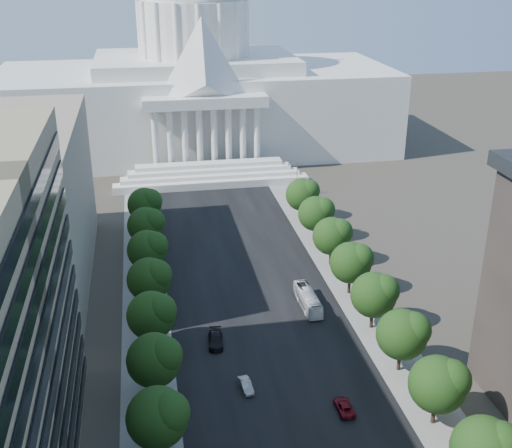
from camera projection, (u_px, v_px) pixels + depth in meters
road_asphalt at (247, 286)px, 120.49m from camera, size 30.00×260.00×0.01m
sidewalk_left at (145, 295)px, 117.36m from camera, size 8.00×260.00×0.02m
sidewalk_right at (344, 277)px, 123.62m from camera, size 8.00×260.00×0.02m
capitol at (196, 85)px, 198.67m from camera, size 120.00×56.00×73.00m
tree_l_d at (160, 416)px, 76.83m from camera, size 7.79×7.60×9.97m
tree_l_e at (156, 359)px, 87.71m from camera, size 7.79×7.60×9.97m
tree_l_f at (153, 314)px, 98.58m from camera, size 7.79×7.60×9.97m
tree_l_g at (151, 278)px, 109.45m from camera, size 7.79×7.60×9.97m
tree_l_h at (149, 249)px, 120.32m from camera, size 7.79×7.60×9.97m
tree_l_i at (147, 224)px, 131.20m from camera, size 7.79×7.60×9.97m
tree_l_j at (146, 204)px, 142.07m from camera, size 7.79×7.60×9.97m
tree_r_c at (488, 448)px, 71.89m from camera, size 7.79×7.60×9.97m
tree_r_d at (441, 383)px, 82.77m from camera, size 7.79×7.60×9.97m
tree_r_e at (405, 333)px, 93.64m from camera, size 7.79×7.60×9.97m
tree_r_f at (376, 294)px, 104.51m from camera, size 7.79×7.60×9.97m
tree_r_g at (353, 262)px, 115.39m from camera, size 7.79×7.60×9.97m
tree_r_h at (334, 235)px, 126.26m from camera, size 7.79×7.60×9.97m
tree_r_i at (317, 213)px, 137.13m from camera, size 7.79×7.60×9.97m
tree_r_j at (304, 194)px, 148.01m from camera, size 7.79×7.60×9.97m
streetlight_c at (414, 335)px, 94.32m from camera, size 2.61×0.44×9.00m
streetlight_d at (359, 261)px, 116.97m from camera, size 2.61×0.44×9.00m
streetlight_e at (322, 211)px, 139.62m from camera, size 2.61×0.44×9.00m
streetlight_f at (295, 175)px, 162.28m from camera, size 2.61×0.44×9.00m
car_silver at (246, 385)px, 91.63m from camera, size 1.90×4.24×1.35m
car_red at (344, 407)px, 87.34m from camera, size 2.18×4.65×1.28m
car_dark_b at (216, 340)px, 102.18m from camera, size 2.80×5.83×1.64m
city_bus at (308, 299)px, 112.72m from camera, size 2.82×10.79×2.99m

